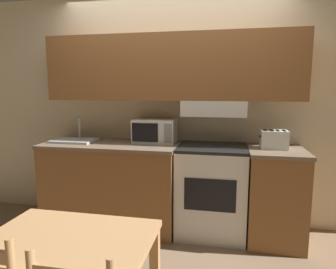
{
  "coord_description": "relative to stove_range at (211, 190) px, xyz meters",
  "views": [
    {
      "loc": [
        0.6,
        -3.33,
        1.51
      ],
      "look_at": [
        0.05,
        -0.57,
        1.09
      ],
      "focal_mm": 32.0,
      "sensor_mm": 36.0,
      "label": 1
    }
  ],
  "objects": [
    {
      "name": "ground_plane",
      "position": [
        -0.46,
        0.3,
        -0.47
      ],
      "size": [
        16.0,
        16.0,
        0.0
      ],
      "primitive_type": "plane",
      "color": "#7F664C"
    },
    {
      "name": "wall_back",
      "position": [
        -0.45,
        0.23,
        1.02
      ],
      "size": [
        5.1,
        0.38,
        2.55
      ],
      "color": "beige",
      "rests_on": "ground_plane"
    },
    {
      "name": "lower_counter_main",
      "position": [
        -1.09,
        -0.02,
        0.0
      ],
      "size": [
        1.46,
        0.66,
        0.94
      ],
      "color": "brown",
      "rests_on": "ground_plane"
    },
    {
      "name": "lower_counter_right_stub",
      "position": [
        0.63,
        -0.02,
        0.0
      ],
      "size": [
        0.55,
        0.66,
        0.94
      ],
      "color": "brown",
      "rests_on": "ground_plane"
    },
    {
      "name": "stove_range",
      "position": [
        0.0,
        0.0,
        0.0
      ],
      "size": [
        0.7,
        0.6,
        0.94
      ],
      "color": "white",
      "rests_on": "ground_plane"
    },
    {
      "name": "microwave",
      "position": [
        -0.63,
        0.12,
        0.59
      ],
      "size": [
        0.46,
        0.31,
        0.25
      ],
      "color": "white",
      "rests_on": "lower_counter_main"
    },
    {
      "name": "toaster",
      "position": [
        0.6,
        0.0,
        0.56
      ],
      "size": [
        0.27,
        0.19,
        0.18
      ],
      "color": "white",
      "rests_on": "lower_counter_right_stub"
    },
    {
      "name": "sink_basin",
      "position": [
        -1.52,
        -0.02,
        0.49
      ],
      "size": [
        0.46,
        0.34,
        0.28
      ],
      "color": "#B7BABF",
      "rests_on": "lower_counter_main"
    },
    {
      "name": "dining_table",
      "position": [
        -0.69,
        -1.65,
        0.13
      ],
      "size": [
        0.9,
        0.63,
        0.72
      ],
      "color": "tan",
      "rests_on": "ground_plane"
    }
  ]
}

